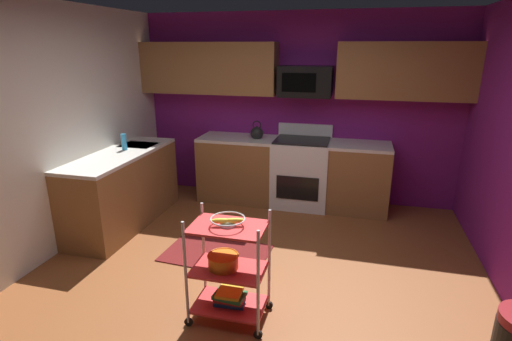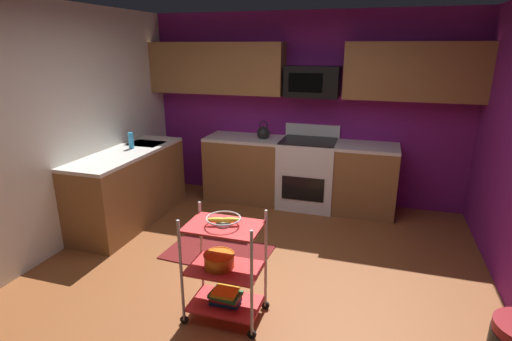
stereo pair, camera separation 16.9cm
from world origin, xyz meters
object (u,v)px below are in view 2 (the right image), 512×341
object	(u,v)px
rolling_cart	(225,268)
book_stack	(225,296)
fruit_bowl	(223,220)
kettle	(264,133)
oven_range	(307,173)
microwave	(312,82)
mixing_bowl_large	(219,260)
dish_soap_bottle	(131,140)

from	to	relation	value
rolling_cart	book_stack	xyz separation A→B (m)	(-0.00, -0.00, -0.26)
fruit_bowl	kettle	world-z (taller)	kettle
oven_range	microwave	bearing A→B (deg)	90.26
microwave	kettle	distance (m)	0.95
fruit_bowl	mixing_bowl_large	distance (m)	0.36
fruit_bowl	oven_range	bearing A→B (deg)	85.61
mixing_bowl_large	oven_range	bearing A→B (deg)	84.60
microwave	kettle	bearing A→B (deg)	-170.29
oven_range	fruit_bowl	distance (m)	2.64
microwave	book_stack	distance (m)	3.10
microwave	fruit_bowl	bearing A→B (deg)	-94.21
book_stack	dish_soap_bottle	bearing A→B (deg)	139.99
fruit_bowl	dish_soap_bottle	world-z (taller)	dish_soap_bottle
dish_soap_bottle	book_stack	bearing A→B (deg)	-40.01
oven_range	kettle	size ratio (longest dim) A/B	4.17
oven_range	dish_soap_bottle	bearing A→B (deg)	-153.30
oven_range	mixing_bowl_large	distance (m)	2.61
microwave	oven_range	bearing A→B (deg)	-89.74
book_stack	mixing_bowl_large	bearing A→B (deg)	180.00
book_stack	dish_soap_bottle	xyz separation A→B (m)	(-1.86, 1.56, 0.83)
oven_range	kettle	xyz separation A→B (m)	(-0.63, -0.00, 0.52)
microwave	mixing_bowl_large	bearing A→B (deg)	-95.18
microwave	book_stack	xyz separation A→B (m)	(-0.20, -2.70, -1.51)
kettle	rolling_cart	bearing A→B (deg)	-80.48
microwave	book_stack	size ratio (longest dim) A/B	2.65
rolling_cart	kettle	bearing A→B (deg)	99.52
rolling_cart	dish_soap_bottle	distance (m)	2.49
mixing_bowl_large	dish_soap_bottle	size ratio (longest dim) A/B	1.26
fruit_bowl	book_stack	world-z (taller)	fruit_bowl
rolling_cart	fruit_bowl	size ratio (longest dim) A/B	3.36
fruit_bowl	mixing_bowl_large	xyz separation A→B (m)	(-0.05, 0.00, -0.36)
fruit_bowl	book_stack	distance (m)	0.69
oven_range	kettle	distance (m)	0.82
rolling_cart	book_stack	size ratio (longest dim) A/B	3.46
mixing_bowl_large	dish_soap_bottle	bearing A→B (deg)	139.27
rolling_cart	fruit_bowl	xyz separation A→B (m)	(-0.00, 0.00, 0.42)
microwave	dish_soap_bottle	bearing A→B (deg)	-151.02
book_stack	microwave	bearing A→B (deg)	85.79
microwave	dish_soap_bottle	world-z (taller)	microwave
fruit_bowl	kettle	bearing A→B (deg)	99.52
oven_range	kettle	bearing A→B (deg)	-179.65
rolling_cart	mixing_bowl_large	bearing A→B (deg)	180.00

